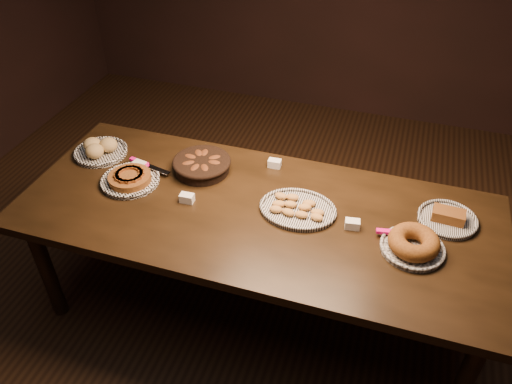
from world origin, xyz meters
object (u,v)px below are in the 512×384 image
(bundt_cake_plate, at_px, (413,244))
(madeleine_platter, at_px, (297,209))
(buffet_table, at_px, (257,221))
(apple_tart_plate, at_px, (130,179))

(bundt_cake_plate, bearing_deg, madeleine_platter, -176.37)
(buffet_table, bearing_deg, apple_tart_plate, 179.28)
(bundt_cake_plate, bearing_deg, apple_tart_plate, -168.37)
(madeleine_platter, xyz_separation_m, bundt_cake_plate, (0.56, -0.10, 0.02))
(buffet_table, height_order, apple_tart_plate, apple_tart_plate)
(madeleine_platter, bearing_deg, apple_tart_plate, -171.71)
(apple_tart_plate, distance_m, madeleine_platter, 0.90)
(buffet_table, height_order, bundt_cake_plate, bundt_cake_plate)
(buffet_table, distance_m, madeleine_platter, 0.22)
(apple_tart_plate, bearing_deg, bundt_cake_plate, -19.95)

